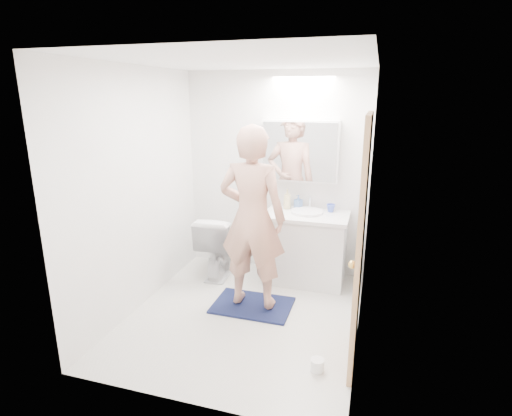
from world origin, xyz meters
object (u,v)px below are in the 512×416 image
at_px(toilet, 220,245).
at_px(vanity_cabinet, 305,249).
at_px(person, 252,218).
at_px(soap_bottle_a, 287,199).
at_px(medicine_cabinet, 300,151).
at_px(soap_bottle_b, 298,202).
at_px(toothbrush_cup, 331,208).
at_px(toilet_paper_roll, 317,365).

bearing_deg(toilet, vanity_cabinet, -176.99).
height_order(person, soap_bottle_a, person).
height_order(medicine_cabinet, soap_bottle_b, medicine_cabinet).
xyz_separation_m(toothbrush_cup, toilet_paper_roll, (0.14, -1.75, -0.82)).
bearing_deg(vanity_cabinet, soap_bottle_b, 126.32).
xyz_separation_m(person, soap_bottle_b, (0.27, 0.95, -0.05)).
distance_m(toilet, soap_bottle_a, 0.98).
bearing_deg(toothbrush_cup, toilet, -167.85).
distance_m(toilet, person, 1.07).
distance_m(soap_bottle_a, toilet_paper_roll, 2.06).
relative_size(toothbrush_cup, toilet_paper_roll, 0.89).
xyz_separation_m(vanity_cabinet, medicine_cabinet, (-0.13, 0.21, 1.11)).
height_order(soap_bottle_a, toothbrush_cup, soap_bottle_a).
xyz_separation_m(medicine_cabinet, toothbrush_cup, (0.39, -0.05, -0.63)).
xyz_separation_m(soap_bottle_b, toothbrush_cup, (0.38, -0.02, -0.04)).
bearing_deg(medicine_cabinet, toilet, -159.95).
relative_size(toilet, soap_bottle_b, 4.49).
height_order(vanity_cabinet, medicine_cabinet, medicine_cabinet).
relative_size(vanity_cabinet, soap_bottle_a, 3.84).
relative_size(person, toilet_paper_roll, 16.57).
bearing_deg(toothbrush_cup, person, -125.19).
bearing_deg(vanity_cabinet, medicine_cabinet, 122.66).
xyz_separation_m(medicine_cabinet, toilet_paper_roll, (0.52, -1.80, -1.45)).
xyz_separation_m(toilet, soap_bottle_b, (0.89, 0.30, 0.53)).
height_order(person, toilet_paper_roll, person).
relative_size(vanity_cabinet, person, 0.49).
height_order(soap_bottle_a, toilet_paper_roll, soap_bottle_a).
distance_m(toothbrush_cup, toilet_paper_roll, 1.94).
distance_m(vanity_cabinet, person, 1.04).
relative_size(soap_bottle_a, toilet_paper_roll, 2.13).
bearing_deg(vanity_cabinet, toothbrush_cup, 32.43).
bearing_deg(person, toothbrush_cup, -125.01).
xyz_separation_m(medicine_cabinet, person, (-0.27, -0.98, -0.54)).
bearing_deg(toothbrush_cup, soap_bottle_b, 177.02).
distance_m(soap_bottle_a, soap_bottle_b, 0.13).
xyz_separation_m(vanity_cabinet, toothbrush_cup, (0.25, 0.16, 0.48)).
xyz_separation_m(soap_bottle_a, toothbrush_cup, (0.51, 0.01, -0.07)).
xyz_separation_m(soap_bottle_a, toilet_paper_roll, (0.65, -1.74, -0.89)).
height_order(soap_bottle_b, toothbrush_cup, soap_bottle_b).
bearing_deg(toothbrush_cup, medicine_cabinet, 172.63).
bearing_deg(vanity_cabinet, person, -117.70).
bearing_deg(toilet_paper_roll, toilet, 133.72).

